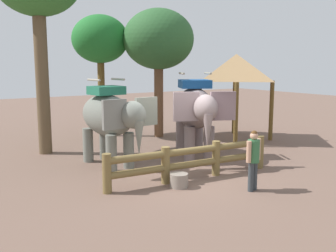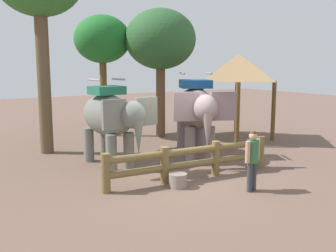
{
  "view_description": "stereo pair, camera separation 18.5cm",
  "coord_description": "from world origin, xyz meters",
  "px_view_note": "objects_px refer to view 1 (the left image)",
  "views": [
    {
      "loc": [
        -6.57,
        -9.2,
        3.35
      ],
      "look_at": [
        0.0,
        1.03,
        1.4
      ],
      "focal_mm": 42.09,
      "sensor_mm": 36.0,
      "label": 1
    },
    {
      "loc": [
        -6.42,
        -9.3,
        3.35
      ],
      "look_at": [
        0.0,
        1.03,
        1.4
      ],
      "focal_mm": 42.09,
      "sensor_mm": 36.0,
      "label": 2
    }
  ],
  "objects_px": {
    "log_fence": "(192,159)",
    "tree_far_right": "(159,40)",
    "thatched_shelter": "(236,69)",
    "tourist_woman_in_black": "(253,156)",
    "elephant_center": "(196,111)",
    "elephant_near_left": "(110,118)",
    "feed_bucket": "(179,180)",
    "tree_back_center": "(100,40)"
  },
  "relations": [
    {
      "from": "elephant_near_left",
      "to": "tourist_woman_in_black",
      "type": "xyz_separation_m",
      "value": [
        2.09,
        -4.35,
        -0.67
      ]
    },
    {
      "from": "elephant_center",
      "to": "tree_back_center",
      "type": "xyz_separation_m",
      "value": [
        -1.03,
        5.84,
        2.65
      ]
    },
    {
      "from": "thatched_shelter",
      "to": "feed_bucket",
      "type": "height_order",
      "value": "thatched_shelter"
    },
    {
      "from": "tree_far_right",
      "to": "feed_bucket",
      "type": "bearing_deg",
      "value": -117.23
    },
    {
      "from": "tourist_woman_in_black",
      "to": "elephant_center",
      "type": "bearing_deg",
      "value": 76.45
    },
    {
      "from": "elephant_near_left",
      "to": "thatched_shelter",
      "type": "distance_m",
      "value": 6.85
    },
    {
      "from": "tree_back_center",
      "to": "tree_far_right",
      "type": "relative_size",
      "value": 0.96
    },
    {
      "from": "log_fence",
      "to": "tourist_woman_in_black",
      "type": "xyz_separation_m",
      "value": [
        0.74,
        -1.72,
        0.33
      ]
    },
    {
      "from": "log_fence",
      "to": "elephant_center",
      "type": "distance_m",
      "value": 2.83
    },
    {
      "from": "feed_bucket",
      "to": "thatched_shelter",
      "type": "bearing_deg",
      "value": 36.14
    },
    {
      "from": "tree_back_center",
      "to": "elephant_near_left",
      "type": "bearing_deg",
      "value": -110.45
    },
    {
      "from": "elephant_near_left",
      "to": "tree_far_right",
      "type": "bearing_deg",
      "value": 42.04
    },
    {
      "from": "tree_far_right",
      "to": "thatched_shelter",
      "type": "bearing_deg",
      "value": -43.79
    },
    {
      "from": "tourist_woman_in_black",
      "to": "thatched_shelter",
      "type": "bearing_deg",
      "value": 51.6
    },
    {
      "from": "elephant_center",
      "to": "tree_far_right",
      "type": "xyz_separation_m",
      "value": [
        1.08,
        4.27,
        2.64
      ]
    },
    {
      "from": "thatched_shelter",
      "to": "elephant_center",
      "type": "bearing_deg",
      "value": -152.05
    },
    {
      "from": "thatched_shelter",
      "to": "feed_bucket",
      "type": "distance_m",
      "value": 7.92
    },
    {
      "from": "elephant_near_left",
      "to": "tree_far_right",
      "type": "xyz_separation_m",
      "value": [
        4.07,
        3.67,
        2.74
      ]
    },
    {
      "from": "thatched_shelter",
      "to": "tree_far_right",
      "type": "relative_size",
      "value": 0.65
    },
    {
      "from": "log_fence",
      "to": "tree_far_right",
      "type": "bearing_deg",
      "value": 66.59
    },
    {
      "from": "log_fence",
      "to": "elephant_center",
      "type": "relative_size",
      "value": 1.51
    },
    {
      "from": "tree_back_center",
      "to": "elephant_center",
      "type": "bearing_deg",
      "value": -79.96
    },
    {
      "from": "elephant_near_left",
      "to": "tree_back_center",
      "type": "bearing_deg",
      "value": 69.55
    },
    {
      "from": "elephant_center",
      "to": "feed_bucket",
      "type": "distance_m",
      "value": 3.73
    },
    {
      "from": "elephant_center",
      "to": "elephant_near_left",
      "type": "bearing_deg",
      "value": 168.62
    },
    {
      "from": "thatched_shelter",
      "to": "tree_far_right",
      "type": "xyz_separation_m",
      "value": [
        -2.48,
        2.38,
        1.23
      ]
    },
    {
      "from": "elephant_center",
      "to": "thatched_shelter",
      "type": "relative_size",
      "value": 0.96
    },
    {
      "from": "elephant_near_left",
      "to": "tourist_woman_in_black",
      "type": "distance_m",
      "value": 4.87
    },
    {
      "from": "elephant_near_left",
      "to": "elephant_center",
      "type": "distance_m",
      "value": 3.05
    },
    {
      "from": "feed_bucket",
      "to": "log_fence",
      "type": "bearing_deg",
      "value": 29.98
    },
    {
      "from": "tourist_woman_in_black",
      "to": "log_fence",
      "type": "bearing_deg",
      "value": 113.45
    },
    {
      "from": "tourist_woman_in_black",
      "to": "tree_far_right",
      "type": "bearing_deg",
      "value": 76.1
    },
    {
      "from": "tree_back_center",
      "to": "feed_bucket",
      "type": "xyz_separation_m",
      "value": [
        -1.34,
        -8.29,
        -4.16
      ]
    },
    {
      "from": "tree_back_center",
      "to": "feed_bucket",
      "type": "height_order",
      "value": "tree_back_center"
    },
    {
      "from": "elephant_center",
      "to": "feed_bucket",
      "type": "height_order",
      "value": "elephant_center"
    },
    {
      "from": "elephant_near_left",
      "to": "feed_bucket",
      "type": "height_order",
      "value": "elephant_near_left"
    },
    {
      "from": "tree_far_right",
      "to": "log_fence",
      "type": "bearing_deg",
      "value": -113.41
    },
    {
      "from": "elephant_center",
      "to": "tree_back_center",
      "type": "relative_size",
      "value": 0.65
    },
    {
      "from": "elephant_near_left",
      "to": "tree_far_right",
      "type": "relative_size",
      "value": 0.58
    },
    {
      "from": "log_fence",
      "to": "tree_far_right",
      "type": "xyz_separation_m",
      "value": [
        2.73,
        6.3,
        3.74
      ]
    },
    {
      "from": "elephant_center",
      "to": "tourist_woman_in_black",
      "type": "distance_m",
      "value": 3.93
    },
    {
      "from": "tree_far_right",
      "to": "elephant_center",
      "type": "bearing_deg",
      "value": -104.2
    }
  ]
}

